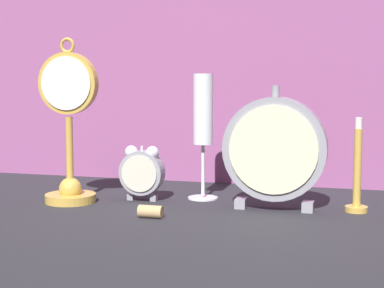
{
  "coord_description": "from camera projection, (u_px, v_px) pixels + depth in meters",
  "views": [
    {
      "loc": [
        0.32,
        -1.08,
        0.25
      ],
      "look_at": [
        0.0,
        0.08,
        0.11
      ],
      "focal_mm": 60.0,
      "sensor_mm": 36.0,
      "label": 1
    }
  ],
  "objects": [
    {
      "name": "ground_plane",
      "position": [
        180.0,
        212.0,
        1.15
      ],
      "size": [
        4.0,
        4.0,
        0.0
      ],
      "primitive_type": "plane",
      "color": "#232328"
    },
    {
      "name": "alarm_clock_twin_bell",
      "position": [
        142.0,
        170.0,
        1.25
      ],
      "size": [
        0.09,
        0.03,
        0.11
      ],
      "color": "gray",
      "rests_on": "ground_plane"
    },
    {
      "name": "fabric_backdrop_drape",
      "position": [
        221.0,
        29.0,
        1.43
      ],
      "size": [
        1.52,
        0.01,
        0.69
      ],
      "primitive_type": "cube",
      "color": "#8E4C7F",
      "rests_on": "ground_plane"
    },
    {
      "name": "pocket_watch_on_stand",
      "position": [
        69.0,
        134.0,
        1.23
      ],
      "size": [
        0.12,
        0.1,
        0.32
      ],
      "color": "gold",
      "rests_on": "ground_plane"
    },
    {
      "name": "champagne_flute",
      "position": [
        203.0,
        119.0,
        1.26
      ],
      "size": [
        0.06,
        0.06,
        0.25
      ],
      "color": "silver",
      "rests_on": "ground_plane"
    },
    {
      "name": "mantel_clock_silver",
      "position": [
        275.0,
        150.0,
        1.16
      ],
      "size": [
        0.19,
        0.04,
        0.23
      ],
      "color": "gray",
      "rests_on": "ground_plane"
    },
    {
      "name": "brass_candlestick",
      "position": [
        357.0,
        179.0,
        1.15
      ],
      "size": [
        0.04,
        0.04,
        0.17
      ],
      "color": "gold",
      "rests_on": "ground_plane"
    },
    {
      "name": "wine_cork",
      "position": [
        151.0,
        212.0,
        1.1
      ],
      "size": [
        0.04,
        0.02,
        0.02
      ],
      "primitive_type": "cylinder",
      "rotation": [
        0.0,
        1.57,
        0.0
      ],
      "color": "tan",
      "rests_on": "ground_plane"
    }
  ]
}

